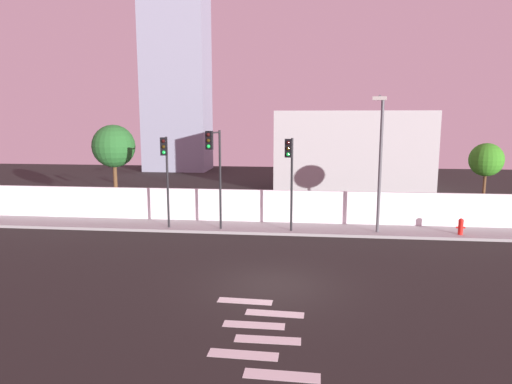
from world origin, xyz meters
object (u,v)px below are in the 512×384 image
street_lamp_curbside (380,153)px  roadside_tree_leftmost (114,147)px  fire_hydrant (461,226)px  roadside_tree_midleft (486,160)px  traffic_light_left (166,163)px  traffic_light_right (215,159)px  traffic_light_center (290,165)px

street_lamp_curbside → roadside_tree_leftmost: bearing=169.0°
street_lamp_curbside → fire_hydrant: (4.13, 0.23, -3.63)m
roadside_tree_leftmost → roadside_tree_midleft: roadside_tree_leftmost is taller
roadside_tree_midleft → traffic_light_left: bearing=-169.0°
roadside_tree_leftmost → roadside_tree_midleft: 21.04m
roadside_tree_midleft → traffic_light_right: bearing=-166.3°
fire_hydrant → roadside_tree_midleft: size_ratio=0.18×
traffic_light_center → fire_hydrant: (8.55, 0.60, -3.03)m
fire_hydrant → roadside_tree_leftmost: 19.60m
traffic_light_right → street_lamp_curbside: (8.18, 0.55, 0.32)m
traffic_light_right → fire_hydrant: bearing=3.7°
traffic_light_left → traffic_light_center: traffic_light_left is taller
traffic_light_left → roadside_tree_leftmost: size_ratio=0.87×
traffic_light_center → roadside_tree_leftmost: 11.04m
fire_hydrant → roadside_tree_leftmost: bearing=172.0°
traffic_light_left → fire_hydrant: 15.23m
street_lamp_curbside → roadside_tree_leftmost: (-14.94, 2.92, 0.04)m
street_lamp_curbside → roadside_tree_midleft: street_lamp_curbside is taller
traffic_light_left → roadside_tree_midleft: 17.19m
fire_hydrant → traffic_light_center: bearing=-176.0°
traffic_light_left → roadside_tree_leftmost: bearing=141.7°
roadside_tree_leftmost → street_lamp_curbside: bearing=-11.0°
fire_hydrant → roadside_tree_leftmost: roadside_tree_leftmost is taller
traffic_light_left → fire_hydrant: (14.91, 0.61, -3.06)m
roadside_tree_midleft → roadside_tree_leftmost: bearing=180.0°
roadside_tree_midleft → fire_hydrant: bearing=-126.2°
traffic_light_center → traffic_light_right: size_ratio=0.93×
traffic_light_left → fire_hydrant: traffic_light_left is taller
street_lamp_curbside → roadside_tree_midleft: bearing=25.6°
traffic_light_center → street_lamp_curbside: size_ratio=0.70×
traffic_light_right → street_lamp_curbside: bearing=3.9°
street_lamp_curbside → roadside_tree_leftmost: size_ratio=1.23×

